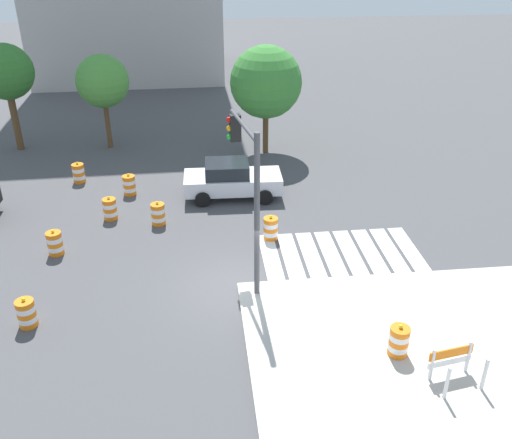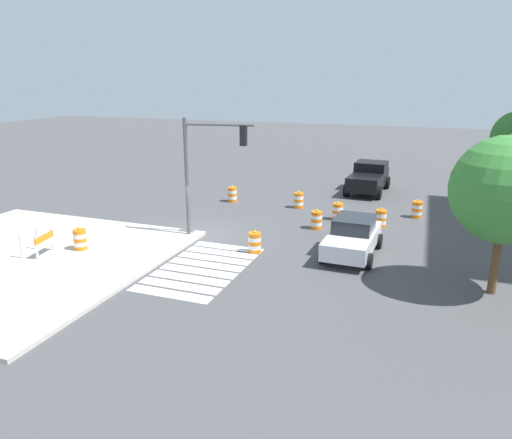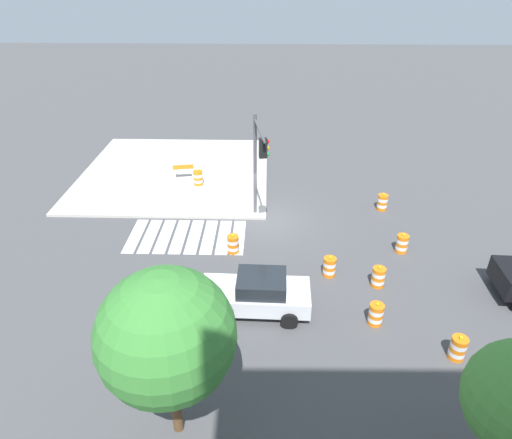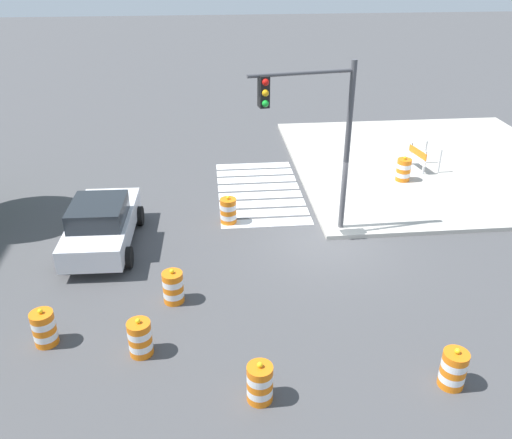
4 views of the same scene
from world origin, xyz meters
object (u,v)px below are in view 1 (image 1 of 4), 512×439
at_px(traffic_light_pole, 247,174).
at_px(traffic_barrel_lane_center, 26,313).
at_px(traffic_barrel_far_curb, 55,243).
at_px(traffic_barrel_median_near, 271,228).
at_px(traffic_barrel_median_far, 79,173).
at_px(construction_barricade, 454,362).
at_px(street_tree_streetside_mid, 6,73).
at_px(street_tree_streetside_far, 102,81).
at_px(traffic_barrel_opposite_curb, 129,185).
at_px(sports_car, 231,179).
at_px(traffic_barrel_near_corner, 158,214).
at_px(traffic_barrel_crosswalk_end, 110,209).
at_px(traffic_barrel_on_sidewalk, 399,341).
at_px(street_tree_streetside_near, 266,82).

bearing_deg(traffic_light_pole, traffic_barrel_lane_center, -164.79).
distance_m(traffic_barrel_far_curb, traffic_light_pole, 8.08).
xyz_separation_m(traffic_barrel_median_near, traffic_light_pole, (-1.14, -2.61, 3.46)).
xyz_separation_m(traffic_barrel_median_far, traffic_barrel_lane_center, (0.24, -10.85, 0.00)).
xyz_separation_m(construction_barricade, street_tree_streetside_mid, (-15.95, 19.48, 3.41)).
relative_size(traffic_barrel_lane_center, street_tree_streetside_far, 0.20).
bearing_deg(traffic_barrel_opposite_curb, traffic_light_pole, -57.59).
height_order(traffic_light_pole, street_tree_streetside_mid, traffic_light_pole).
bearing_deg(sports_car, traffic_barrel_lane_center, -128.70).
bearing_deg(traffic_barrel_median_far, sports_car, -18.24).
distance_m(traffic_barrel_median_near, traffic_barrel_far_curb, 8.06).
height_order(construction_barricade, street_tree_streetside_mid, street_tree_streetside_mid).
bearing_deg(traffic_barrel_opposite_curb, traffic_barrel_near_corner, -64.87).
distance_m(traffic_barrel_median_far, traffic_light_pole, 11.98).
xyz_separation_m(traffic_barrel_lane_center, street_tree_streetside_far, (0.66, 15.48, 3.15)).
bearing_deg(traffic_barrel_opposite_curb, street_tree_streetside_far, 104.27).
bearing_deg(traffic_barrel_near_corner, sports_car, 36.54).
relative_size(traffic_barrel_crosswalk_end, street_tree_streetside_mid, 0.18).
bearing_deg(traffic_barrel_median_near, construction_barricade, -65.56).
xyz_separation_m(traffic_barrel_median_near, traffic_barrel_lane_center, (-8.05, -4.48, 0.00)).
bearing_deg(street_tree_streetside_mid, construction_barricade, -50.69).
relative_size(traffic_barrel_opposite_curb, street_tree_streetside_mid, 0.18).
xyz_separation_m(traffic_barrel_median_far, street_tree_streetside_far, (0.90, 4.64, 3.15)).
bearing_deg(traffic_barrel_lane_center, traffic_barrel_crosswalk_end, 76.28).
relative_size(traffic_barrel_crosswalk_end, traffic_barrel_median_near, 1.00).
xyz_separation_m(sports_car, street_tree_streetside_far, (-6.17, 6.96, 2.79)).
bearing_deg(traffic_barrel_median_near, traffic_barrel_on_sidewalk, -69.60).
relative_size(traffic_barrel_median_near, street_tree_streetside_near, 0.18).
distance_m(traffic_barrel_near_corner, traffic_barrel_median_near, 4.70).
xyz_separation_m(traffic_barrel_opposite_curb, street_tree_streetside_near, (6.76, 4.64, 3.29)).
bearing_deg(traffic_light_pole, street_tree_streetside_near, 80.01).
height_order(traffic_barrel_lane_center, street_tree_streetside_far, street_tree_streetside_far).
xyz_separation_m(sports_car, street_tree_streetside_near, (2.19, 5.32, 2.93)).
distance_m(traffic_barrel_crosswalk_end, traffic_barrel_median_far, 4.42).
bearing_deg(sports_car, traffic_barrel_crosswalk_end, -162.21).
bearing_deg(traffic_light_pole, traffic_barrel_crosswalk_end, 136.35).
relative_size(traffic_barrel_lane_center, traffic_barrel_opposite_curb, 1.00).
bearing_deg(street_tree_streetside_far, street_tree_streetside_near, -11.12).
xyz_separation_m(traffic_barrel_far_curb, street_tree_streetside_near, (9.02, 9.62, 3.29)).
xyz_separation_m(traffic_barrel_opposite_curb, street_tree_streetside_far, (-1.60, 6.29, 3.15)).
distance_m(traffic_barrel_near_corner, traffic_barrel_crosswalk_end, 2.11).
bearing_deg(traffic_barrel_far_curb, traffic_barrel_median_far, 92.01).
bearing_deg(traffic_barrel_far_curb, street_tree_streetside_near, 46.83).
distance_m(traffic_barrel_near_corner, traffic_barrel_median_far, 6.09).
xyz_separation_m(sports_car, traffic_barrel_opposite_curb, (-4.57, 0.68, -0.36)).
xyz_separation_m(traffic_barrel_opposite_curb, traffic_barrel_on_sidewalk, (8.44, -11.84, 0.15)).
distance_m(traffic_barrel_median_far, construction_barricade, 18.92).
distance_m(traffic_barrel_on_sidewalk, street_tree_streetside_far, 20.94).
height_order(traffic_barrel_median_far, construction_barricade, construction_barricade).
xyz_separation_m(traffic_barrel_crosswalk_end, traffic_barrel_far_curb, (-1.68, -2.64, 0.00)).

